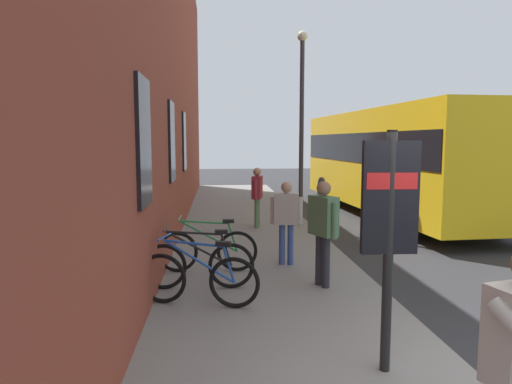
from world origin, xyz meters
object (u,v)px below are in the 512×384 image
(bicycle_end_of_row, at_px, (198,278))
(pedestrian_near_bus, at_px, (323,223))
(pedestrian_by_facade, at_px, (286,214))
(city_bus, at_px, (391,156))
(pedestrian_crossing_street, at_px, (257,191))
(street_lamp, at_px, (302,112))
(transit_info_sign, at_px, (390,213))
(bicycle_by_door, at_px, (198,264))
(bicycle_leaning_wall, at_px, (208,250))

(bicycle_end_of_row, distance_m, pedestrian_near_bus, 2.15)
(pedestrian_by_facade, bearing_deg, pedestrian_near_bus, -163.89)
(city_bus, xyz_separation_m, pedestrian_crossing_street, (-2.37, 4.53, -0.82))
(pedestrian_crossing_street, bearing_deg, street_lamp, -75.32)
(street_lamp, bearing_deg, transit_info_sign, 175.64)
(bicycle_end_of_row, distance_m, street_lamp, 7.06)
(bicycle_end_of_row, xyz_separation_m, bicycle_by_door, (0.74, 0.03, 0.00))
(pedestrian_by_facade, height_order, street_lamp, street_lamp)
(transit_info_sign, relative_size, pedestrian_crossing_street, 1.50)
(pedestrian_by_facade, distance_m, street_lamp, 4.63)
(city_bus, height_order, pedestrian_near_bus, city_bus)
(pedestrian_near_bus, bearing_deg, city_bus, -28.10)
(bicycle_by_door, height_order, pedestrian_crossing_street, pedestrian_crossing_street)
(pedestrian_by_facade, relative_size, pedestrian_crossing_street, 0.97)
(bicycle_leaning_wall, bearing_deg, street_lamp, -29.48)
(pedestrian_near_bus, relative_size, pedestrian_crossing_street, 1.05)
(bicycle_by_door, bearing_deg, pedestrian_near_bus, -91.02)
(bicycle_by_door, bearing_deg, pedestrian_by_facade, -50.85)
(pedestrian_near_bus, distance_m, pedestrian_crossing_street, 5.02)
(bicycle_end_of_row, relative_size, transit_info_sign, 0.72)
(transit_info_sign, bearing_deg, city_bus, -21.29)
(transit_info_sign, bearing_deg, bicycle_leaning_wall, 26.78)
(transit_info_sign, xyz_separation_m, street_lamp, (7.99, -0.61, 1.47))
(transit_info_sign, bearing_deg, pedestrian_by_facade, 5.64)
(bicycle_end_of_row, relative_size, street_lamp, 0.33)
(pedestrian_by_facade, relative_size, street_lamp, 0.30)
(bicycle_end_of_row, xyz_separation_m, city_bus, (8.05, -5.85, 1.41))
(bicycle_by_door, xyz_separation_m, pedestrian_crossing_street, (4.95, -1.35, 0.58))
(pedestrian_by_facade, bearing_deg, bicycle_by_door, 129.15)
(pedestrian_by_facade, relative_size, pedestrian_near_bus, 0.93)
(city_bus, xyz_separation_m, street_lamp, (-2.04, 3.30, 1.27))
(bicycle_leaning_wall, xyz_separation_m, pedestrian_crossing_street, (4.02, -1.22, 0.58))
(street_lamp, bearing_deg, bicycle_end_of_row, 157.00)
(bicycle_leaning_wall, xyz_separation_m, transit_info_sign, (-3.65, -1.84, 1.21))
(transit_info_sign, distance_m, city_bus, 10.77)
(bicycle_by_door, bearing_deg, transit_info_sign, -144.01)
(bicycle_leaning_wall, distance_m, pedestrian_crossing_street, 4.24)
(city_bus, bearing_deg, pedestrian_by_facade, 144.47)
(city_bus, relative_size, pedestrian_near_bus, 6.35)
(transit_info_sign, relative_size, city_bus, 0.23)
(bicycle_end_of_row, height_order, pedestrian_by_facade, pedestrian_by_facade)
(bicycle_end_of_row, bearing_deg, pedestrian_crossing_street, -13.09)
(bicycle_end_of_row, bearing_deg, pedestrian_by_facade, -37.36)
(bicycle_by_door, xyz_separation_m, pedestrian_by_facade, (1.28, -1.58, 0.56))
(transit_info_sign, distance_m, pedestrian_by_facade, 4.07)
(city_bus, bearing_deg, bicycle_end_of_row, 144.00)
(pedestrian_crossing_street, bearing_deg, city_bus, -62.42)
(bicycle_end_of_row, bearing_deg, street_lamp, -23.00)
(bicycle_leaning_wall, distance_m, street_lamp, 5.66)
(pedestrian_crossing_street, bearing_deg, bicycle_by_door, 164.69)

